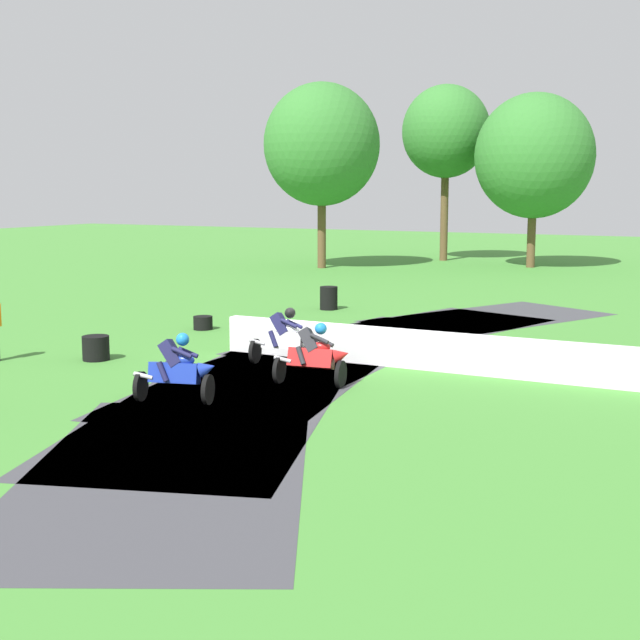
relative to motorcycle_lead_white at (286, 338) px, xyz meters
The scene contains 12 objects.
ground_plane 1.22m from the motorcycle_lead_white, 80.13° to the left, with size 120.00×120.00×0.00m, color #428433.
track_asphalt 1.62m from the motorcycle_lead_white, 43.23° to the left, with size 8.11×26.20×0.01m.
safety_barrier 5.48m from the motorcycle_lead_white, 10.52° to the left, with size 0.30×15.08×0.90m, color white.
motorcycle_lead_white is the anchor object (origin of this frame).
motorcycle_chase_red 2.19m from the motorcycle_lead_white, 44.48° to the right, with size 1.67×0.97×1.42m.
motorcycle_trailing_blue 4.16m from the motorcycle_lead_white, 91.52° to the right, with size 1.68×1.07×1.43m.
tire_stack_near 9.57m from the motorcycle_lead_white, 110.14° to the left, with size 0.61×0.61×0.80m.
tire_stack_mid_a 5.88m from the motorcycle_lead_white, 144.04° to the left, with size 0.57×0.57×0.40m.
tire_stack_mid_b 4.74m from the motorcycle_lead_white, 160.16° to the right, with size 0.66×0.66×0.60m.
tree_far_left 31.66m from the motorcycle_lead_white, 101.94° to the left, with size 4.98×4.98×9.94m.
tree_far_right 28.70m from the motorcycle_lead_white, 91.77° to the left, with size 6.16×6.16×9.05m.
tree_mid_rise 25.87m from the motorcycle_lead_white, 114.79° to the left, with size 5.99×5.99×9.52m.
Camera 1 is at (9.78, -18.89, 4.21)m, focal length 48.91 mm.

